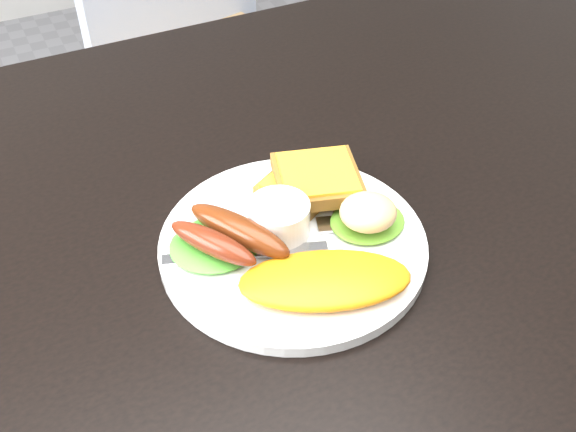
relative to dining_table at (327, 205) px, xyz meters
The scene contains 13 objects.
dining_table is the anchor object (origin of this frame).
dining_chair 0.80m from the dining_table, 79.50° to the left, with size 0.43×0.43×0.05m, color tan.
plate 0.09m from the dining_table, 139.26° to the right, with size 0.24×0.24×0.01m, color white.
lettuce_left 0.15m from the dining_table, 164.23° to the right, with size 0.08×0.07×0.01m, color green.
lettuce_right 0.08m from the dining_table, 89.14° to the right, with size 0.07×0.06×0.01m, color #538823.
omelette 0.15m from the dining_table, 120.11° to the right, with size 0.14×0.07×0.02m, color orange.
sausage_a 0.16m from the dining_table, 159.84° to the right, with size 0.02×0.09×0.02m, color maroon.
sausage_b 0.14m from the dining_table, 157.76° to the right, with size 0.03×0.11×0.03m, color maroon.
ramekin 0.10m from the dining_table, 148.75° to the right, with size 0.06×0.06×0.03m, color white.
toast_a 0.05m from the dining_table, behind, with size 0.07×0.07×0.01m, color #93571E.
toast_b 0.06m from the dining_table, 145.31° to the right, with size 0.08×0.08×0.01m, color brown.
potato_salad 0.10m from the dining_table, 93.42° to the right, with size 0.05×0.05×0.03m, color beige.
fork 0.13m from the dining_table, 152.88° to the right, with size 0.14×0.01×0.00m, color #ADAFB7.
Camera 1 is at (-0.27, -0.45, 1.18)m, focal length 42.00 mm.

